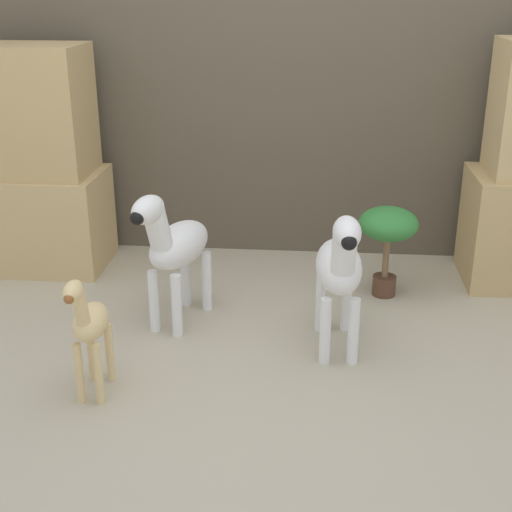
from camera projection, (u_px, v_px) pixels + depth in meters
name	position (u px, v px, depth m)	size (l,w,h in m)	color
ground_plane	(260.00, 411.00, 2.66)	(14.00, 14.00, 0.00)	#B2A88E
wall_back	(287.00, 57.00, 3.83)	(6.40, 0.08, 2.20)	brown
rock_pillar_left	(29.00, 167.00, 3.81)	(0.76, 0.48, 1.19)	tan
zebra_right	(340.00, 267.00, 2.94)	(0.22, 0.58, 0.68)	white
zebra_left	(174.00, 245.00, 3.18)	(0.32, 0.58, 0.68)	white
giraffe_figurine	(89.00, 325.00, 2.65)	(0.13, 0.35, 0.54)	#E0C184
potted_palm_front	(388.00, 230.00, 3.50)	(0.29, 0.29, 0.46)	#513323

